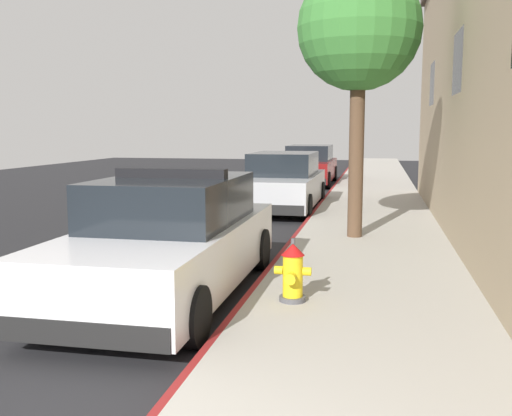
{
  "coord_description": "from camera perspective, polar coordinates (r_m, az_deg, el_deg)",
  "views": [
    {
      "loc": [
        1.5,
        -2.62,
        2.19
      ],
      "look_at": [
        -0.3,
        6.01,
        1.0
      ],
      "focal_mm": 41.09,
      "sensor_mm": 36.0,
      "label": 1
    }
  ],
  "objects": [
    {
      "name": "ground_plane",
      "position": [
        14.19,
        -13.82,
        -1.83
      ],
      "size": [
        28.26,
        60.0,
        0.2
      ],
      "primitive_type": "cube",
      "color": "#232326"
    },
    {
      "name": "parked_car_dark_far",
      "position": [
        23.61,
        5.24,
        4.11
      ],
      "size": [
        1.94,
        4.84,
        1.56
      ],
      "color": "maroon",
      "rests_on": "ground"
    },
    {
      "name": "curb_painted_edge",
      "position": [
        12.89,
        4.73,
        -1.8
      ],
      "size": [
        0.08,
        60.0,
        0.15
      ],
      "primitive_type": "cube",
      "color": "maroon",
      "rests_on": "ground"
    },
    {
      "name": "fire_hydrant",
      "position": [
        7.01,
        3.59,
        -6.29
      ],
      "size": [
        0.44,
        0.4,
        0.76
      ],
      "color": "#4C4C51",
      "rests_on": "sidewalk_pavement"
    },
    {
      "name": "parked_car_silver_ahead",
      "position": [
        16.03,
        2.67,
        2.47
      ],
      "size": [
        1.94,
        4.84,
        1.56
      ],
      "color": "#B2B5BA",
      "rests_on": "ground"
    },
    {
      "name": "street_tree",
      "position": [
        11.37,
        10.0,
        16.64
      ],
      "size": [
        2.29,
        2.29,
        5.03
      ],
      "color": "brown",
      "rests_on": "sidewalk_pavement"
    },
    {
      "name": "police_cruiser",
      "position": [
        7.77,
        -8.3,
        -3.11
      ],
      "size": [
        1.94,
        4.84,
        1.68
      ],
      "color": "white",
      "rests_on": "ground"
    },
    {
      "name": "sidewalk_pavement",
      "position": [
        12.79,
        11.21,
        -1.99
      ],
      "size": [
        2.83,
        60.0,
        0.15
      ],
      "primitive_type": "cube",
      "color": "#ADA89E",
      "rests_on": "ground"
    }
  ]
}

